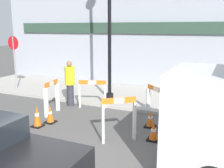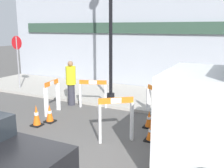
# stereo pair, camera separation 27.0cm
# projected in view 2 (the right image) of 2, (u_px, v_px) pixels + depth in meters

# --- Properties ---
(sidewalk_slab) EXTENTS (18.00, 3.48, 0.10)m
(sidewalk_slab) POSITION_uv_depth(u_px,v_px,m) (158.00, 99.00, 10.32)
(sidewalk_slab) COLOR #ADA89E
(sidewalk_slab) RESTS_ON ground_plane
(storefront_facade) EXTENTS (18.00, 0.22, 5.50)m
(storefront_facade) POSITION_uv_depth(u_px,v_px,m) (172.00, 29.00, 11.33)
(storefront_facade) COLOR #A3A8B2
(storefront_facade) RESTS_ON ground_plane
(stop_sign) EXTENTS (0.60, 0.06, 2.36)m
(stop_sign) POSITION_uv_depth(u_px,v_px,m) (17.00, 54.00, 11.69)
(stop_sign) COLOR gray
(stop_sign) RESTS_ON sidewalk_slab
(barricade_0) EXTENTS (0.83, 0.74, 0.98)m
(barricade_0) POSITION_uv_depth(u_px,v_px,m) (156.00, 100.00, 8.35)
(barricade_0) COLOR white
(barricade_0) RESTS_ON ground_plane
(barricade_1) EXTENTS (0.96, 0.46, 1.00)m
(barricade_1) POSITION_uv_depth(u_px,v_px,m) (93.00, 92.00, 9.35)
(barricade_1) COLOR white
(barricade_1) RESTS_ON ground_plane
(barricade_2) EXTENTS (0.24, 0.82, 1.11)m
(barricade_2) POSITION_uv_depth(u_px,v_px,m) (52.00, 96.00, 8.70)
(barricade_2) COLOR white
(barricade_2) RESTS_ON ground_plane
(barricade_3) EXTENTS (0.78, 0.65, 1.15)m
(barricade_3) POSITION_uv_depth(u_px,v_px,m) (116.00, 118.00, 6.52)
(barricade_3) COLOR white
(barricade_3) RESTS_ON ground_plane
(traffic_cone_0) EXTENTS (0.30, 0.30, 0.55)m
(traffic_cone_0) POSITION_uv_depth(u_px,v_px,m) (50.00, 114.00, 7.94)
(traffic_cone_0) COLOR black
(traffic_cone_0) RESTS_ON ground_plane
(traffic_cone_1) EXTENTS (0.30, 0.30, 0.47)m
(traffic_cone_1) POSITION_uv_depth(u_px,v_px,m) (151.00, 133.00, 6.63)
(traffic_cone_1) COLOR black
(traffic_cone_1) RESTS_ON ground_plane
(traffic_cone_2) EXTENTS (0.30, 0.30, 0.49)m
(traffic_cone_2) POSITION_uv_depth(u_px,v_px,m) (149.00, 120.00, 7.51)
(traffic_cone_2) COLOR black
(traffic_cone_2) RESTS_ON ground_plane
(traffic_cone_3) EXTENTS (0.30, 0.30, 0.49)m
(traffic_cone_3) POSITION_uv_depth(u_px,v_px,m) (168.00, 121.00, 7.37)
(traffic_cone_3) COLOR black
(traffic_cone_3) RESTS_ON ground_plane
(traffic_cone_4) EXTENTS (0.30, 0.30, 0.64)m
(traffic_cone_4) POSITION_uv_depth(u_px,v_px,m) (36.00, 116.00, 7.63)
(traffic_cone_4) COLOR black
(traffic_cone_4) RESTS_ON ground_plane
(traffic_cone_5) EXTENTS (0.30, 0.30, 0.60)m
(traffic_cone_5) POSITION_uv_depth(u_px,v_px,m) (171.00, 116.00, 7.67)
(traffic_cone_5) COLOR black
(traffic_cone_5) RESTS_ON ground_plane
(person_worker) EXTENTS (0.47, 0.47, 1.64)m
(person_worker) POSITION_uv_depth(u_px,v_px,m) (71.00, 82.00, 9.58)
(person_worker) COLOR #33333D
(person_worker) RESTS_ON ground_plane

